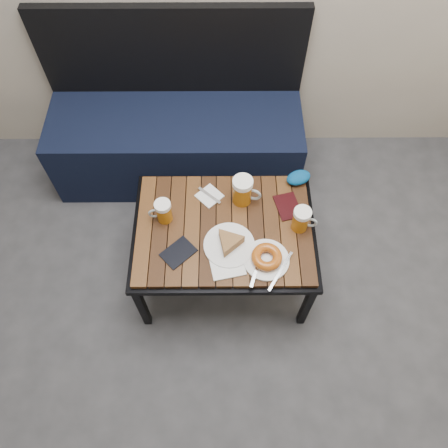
{
  "coord_description": "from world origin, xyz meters",
  "views": [
    {
      "loc": [
        0.08,
        0.02,
        2.18
      ],
      "look_at": [
        0.09,
        1.03,
        0.5
      ],
      "focal_mm": 35.0,
      "sensor_mm": 36.0,
      "label": 1
    }
  ],
  "objects_px": {
    "passport_navy": "(178,253)",
    "plate_pie": "(229,243)",
    "beer_mug_centre": "(243,191)",
    "beer_mug_right": "(301,219)",
    "cafe_table": "(224,232)",
    "passport_burgundy": "(288,206)",
    "knit_pouch": "(298,178)",
    "beer_mug_left": "(163,211)",
    "bench": "(177,137)",
    "plate_bagel": "(266,258)"
  },
  "relations": [
    {
      "from": "cafe_table",
      "to": "beer_mug_centre",
      "type": "bearing_deg",
      "value": 59.57
    },
    {
      "from": "plate_pie",
      "to": "cafe_table",
      "type": "bearing_deg",
      "value": 102.75
    },
    {
      "from": "bench",
      "to": "knit_pouch",
      "type": "height_order",
      "value": "bench"
    },
    {
      "from": "beer_mug_centre",
      "to": "beer_mug_right",
      "type": "xyz_separation_m",
      "value": [
        0.26,
        -0.15,
        -0.01
      ]
    },
    {
      "from": "beer_mug_right",
      "to": "plate_bagel",
      "type": "bearing_deg",
      "value": -120.91
    },
    {
      "from": "passport_navy",
      "to": "passport_burgundy",
      "type": "bearing_deg",
      "value": 72.92
    },
    {
      "from": "bench",
      "to": "passport_burgundy",
      "type": "relative_size",
      "value": 9.74
    },
    {
      "from": "beer_mug_right",
      "to": "plate_bagel",
      "type": "relative_size",
      "value": 0.5
    },
    {
      "from": "beer_mug_centre",
      "to": "knit_pouch",
      "type": "relative_size",
      "value": 1.23
    },
    {
      "from": "beer_mug_left",
      "to": "plate_pie",
      "type": "relative_size",
      "value": 0.53
    },
    {
      "from": "passport_navy",
      "to": "passport_burgundy",
      "type": "distance_m",
      "value": 0.56
    },
    {
      "from": "cafe_table",
      "to": "beer_mug_left",
      "type": "xyz_separation_m",
      "value": [
        -0.27,
        0.05,
        0.1
      ]
    },
    {
      "from": "plate_pie",
      "to": "passport_navy",
      "type": "relative_size",
      "value": 1.6
    },
    {
      "from": "cafe_table",
      "to": "beer_mug_right",
      "type": "bearing_deg",
      "value": 0.11
    },
    {
      "from": "cafe_table",
      "to": "beer_mug_centre",
      "type": "distance_m",
      "value": 0.21
    },
    {
      "from": "passport_burgundy",
      "to": "plate_pie",
      "type": "bearing_deg",
      "value": -157.68
    },
    {
      "from": "passport_burgundy",
      "to": "beer_mug_left",
      "type": "bearing_deg",
      "value": 171.59
    },
    {
      "from": "bench",
      "to": "plate_bagel",
      "type": "distance_m",
      "value": 1.03
    },
    {
      "from": "plate_pie",
      "to": "passport_navy",
      "type": "height_order",
      "value": "plate_pie"
    },
    {
      "from": "beer_mug_right",
      "to": "plate_bagel",
      "type": "distance_m",
      "value": 0.24
    },
    {
      "from": "cafe_table",
      "to": "plate_pie",
      "type": "height_order",
      "value": "plate_pie"
    },
    {
      "from": "knit_pouch",
      "to": "beer_mug_left",
      "type": "bearing_deg",
      "value": -161.57
    },
    {
      "from": "plate_bagel",
      "to": "plate_pie",
      "type": "bearing_deg",
      "value": 155.48
    },
    {
      "from": "bench",
      "to": "beer_mug_left",
      "type": "height_order",
      "value": "bench"
    },
    {
      "from": "knit_pouch",
      "to": "beer_mug_right",
      "type": "bearing_deg",
      "value": -93.61
    },
    {
      "from": "passport_navy",
      "to": "plate_bagel",
      "type": "bearing_deg",
      "value": 41.29
    },
    {
      "from": "beer_mug_left",
      "to": "plate_bagel",
      "type": "relative_size",
      "value": 0.47
    },
    {
      "from": "bench",
      "to": "passport_burgundy",
      "type": "height_order",
      "value": "bench"
    },
    {
      "from": "beer_mug_centre",
      "to": "passport_navy",
      "type": "relative_size",
      "value": 1.06
    },
    {
      "from": "cafe_table",
      "to": "knit_pouch",
      "type": "bearing_deg",
      "value": 35.84
    },
    {
      "from": "bench",
      "to": "passport_burgundy",
      "type": "bearing_deg",
      "value": -47.59
    },
    {
      "from": "bench",
      "to": "knit_pouch",
      "type": "bearing_deg",
      "value": -36.85
    },
    {
      "from": "passport_burgundy",
      "to": "knit_pouch",
      "type": "xyz_separation_m",
      "value": [
        0.06,
        0.15,
        0.02
      ]
    },
    {
      "from": "beer_mug_centre",
      "to": "beer_mug_left",
      "type": "bearing_deg",
      "value": -150.02
    },
    {
      "from": "bench",
      "to": "plate_pie",
      "type": "bearing_deg",
      "value": -70.75
    },
    {
      "from": "bench",
      "to": "plate_bagel",
      "type": "relative_size",
      "value": 5.57
    },
    {
      "from": "bench",
      "to": "passport_burgundy",
      "type": "distance_m",
      "value": 0.86
    },
    {
      "from": "beer_mug_centre",
      "to": "passport_navy",
      "type": "xyz_separation_m",
      "value": [
        -0.29,
        -0.28,
        -0.07
      ]
    },
    {
      "from": "knit_pouch",
      "to": "plate_pie",
      "type": "bearing_deg",
      "value": -133.39
    },
    {
      "from": "beer_mug_right",
      "to": "plate_pie",
      "type": "bearing_deg",
      "value": -150.66
    },
    {
      "from": "beer_mug_left",
      "to": "passport_navy",
      "type": "distance_m",
      "value": 0.2
    },
    {
      "from": "cafe_table",
      "to": "knit_pouch",
      "type": "relative_size",
      "value": 6.88
    },
    {
      "from": "plate_bagel",
      "to": "passport_burgundy",
      "type": "height_order",
      "value": "plate_bagel"
    },
    {
      "from": "beer_mug_right",
      "to": "passport_burgundy",
      "type": "relative_size",
      "value": 0.88
    },
    {
      "from": "passport_navy",
      "to": "plate_pie",
      "type": "bearing_deg",
      "value": 55.71
    },
    {
      "from": "passport_navy",
      "to": "knit_pouch",
      "type": "xyz_separation_m",
      "value": [
        0.56,
        0.39,
        0.02
      ]
    },
    {
      "from": "beer_mug_left",
      "to": "plate_bagel",
      "type": "bearing_deg",
      "value": 148.89
    },
    {
      "from": "plate_pie",
      "to": "passport_burgundy",
      "type": "height_order",
      "value": "plate_pie"
    },
    {
      "from": "bench",
      "to": "beer_mug_right",
      "type": "bearing_deg",
      "value": -50.06
    },
    {
      "from": "cafe_table",
      "to": "knit_pouch",
      "type": "height_order",
      "value": "knit_pouch"
    }
  ]
}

